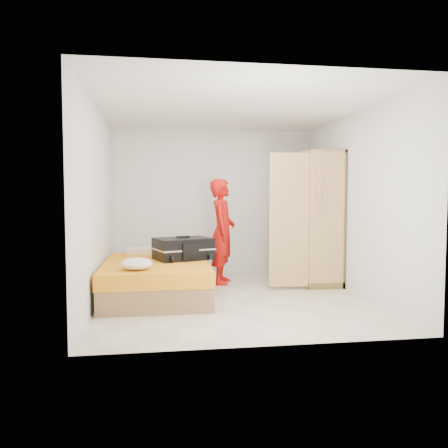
{
  "coord_description": "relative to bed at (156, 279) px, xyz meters",
  "views": [
    {
      "loc": [
        -0.99,
        -5.91,
        1.41
      ],
      "look_at": [
        -0.06,
        0.41,
        1.0
      ],
      "focal_mm": 35.0,
      "sensor_mm": 36.0,
      "label": 1
    }
  ],
  "objects": [
    {
      "name": "room",
      "position": [
        1.05,
        -0.2,
        1.05
      ],
      "size": [
        4.0,
        4.02,
        2.6
      ],
      "color": "beige",
      "rests_on": "ground"
    },
    {
      "name": "bed",
      "position": [
        0.0,
        0.0,
        0.0
      ],
      "size": [
        1.42,
        2.02,
        0.5
      ],
      "color": "olive",
      "rests_on": "ground"
    },
    {
      "name": "wardrobe",
      "position": [
        2.5,
        0.66,
        0.75
      ],
      "size": [
        1.17,
        1.2,
        2.1
      ],
      "color": "tan",
      "rests_on": "ground"
    },
    {
      "name": "person",
      "position": [
        1.05,
        0.81,
        0.59
      ],
      "size": [
        0.54,
        0.69,
        1.68
      ],
      "primitive_type": "imported",
      "rotation": [
        0.0,
        0.0,
        1.33
      ],
      "color": "red",
      "rests_on": "ground"
    },
    {
      "name": "suitcase",
      "position": [
        0.39,
        0.16,
        0.4
      ],
      "size": [
        0.93,
        0.79,
        0.34
      ],
      "rotation": [
        0.0,
        0.0,
        0.33
      ],
      "color": "black",
      "rests_on": "bed"
    },
    {
      "name": "round_cushion",
      "position": [
        -0.23,
        -0.67,
        0.32
      ],
      "size": [
        0.39,
        0.39,
        0.15
      ],
      "primitive_type": "ellipsoid",
      "color": "white",
      "rests_on": "bed"
    },
    {
      "name": "pillow",
      "position": [
        -0.19,
        0.85,
        0.29
      ],
      "size": [
        0.55,
        0.35,
        0.09
      ],
      "primitive_type": "cube",
      "rotation": [
        0.0,
        0.0,
        -0.19
      ],
      "color": "white",
      "rests_on": "bed"
    }
  ]
}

